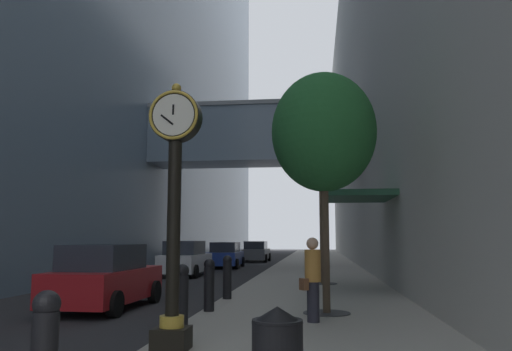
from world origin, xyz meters
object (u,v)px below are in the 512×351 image
object	(u,v)px
car_grey_trailing	(256,252)
car_white_near	(185,259)
pedestrian_walking	(312,277)
car_blue_far	(226,255)
street_tree_near	(324,133)
bollard_fourth	(209,284)
street_tree_mid_near	(321,153)
bollard_fifth	(227,276)
car_red_mid	(105,278)
street_clock	(174,200)
bollard_third	(182,295)

from	to	relation	value
car_grey_trailing	car_white_near	bearing A→B (deg)	-95.98
pedestrian_walking	car_blue_far	distance (m)	21.81
street_tree_near	car_blue_far	bearing A→B (deg)	106.86
bollard_fourth	street_tree_mid_near	xyz separation A→B (m)	(2.80, 7.70, 4.45)
bollard_fifth	street_tree_mid_near	size ratio (longest dim) A/B	0.19
bollard_fourth	car_white_near	size ratio (longest dim) A/B	0.30
car_red_mid	car_grey_trailing	world-z (taller)	car_red_mid
bollard_fifth	car_blue_far	xyz separation A→B (m)	(-3.19, 17.27, 0.00)
street_tree_mid_near	car_blue_far	bearing A→B (deg)	116.43
street_tree_mid_near	pedestrian_walking	xyz separation A→B (m)	(-0.31, -9.00, -4.18)
pedestrian_walking	car_blue_far	xyz separation A→B (m)	(-5.68, 21.05, -0.28)
car_white_near	car_grey_trailing	distance (m)	15.90
bollard_fourth	car_grey_trailing	world-z (taller)	car_grey_trailing
street_clock	car_white_near	xyz separation A→B (m)	(-4.26, 16.93, -1.66)
bollard_fourth	bollard_fifth	world-z (taller)	same
street_tree_near	car_grey_trailing	distance (m)	29.20
street_tree_mid_near	bollard_fifth	bearing A→B (deg)	-118.24
pedestrian_walking	street_tree_near	bearing A→B (deg)	76.63
bollard_fifth	street_tree_mid_near	bearing A→B (deg)	61.76
pedestrian_walking	car_grey_trailing	world-z (taller)	pedestrian_walking
street_clock	bollard_fourth	distance (m)	4.58
street_tree_mid_near	car_red_mid	world-z (taller)	street_tree_mid_near
bollard_fifth	car_blue_far	world-z (taller)	car_blue_far
street_clock	car_blue_far	size ratio (longest dim) A/B	1.03
street_tree_mid_near	car_grey_trailing	bearing A→B (deg)	103.75
street_tree_mid_near	car_red_mid	size ratio (longest dim) A/B	1.54
car_blue_far	car_grey_trailing	world-z (taller)	same
street_tree_near	bollard_fifth	bearing A→B (deg)	138.24
car_white_near	street_tree_mid_near	bearing A→B (deg)	-36.48
street_tree_mid_near	bollard_third	bearing A→B (deg)	-105.38
bollard_fifth	car_red_mid	distance (m)	3.41
bollard_fifth	street_clock	bearing A→B (deg)	-87.33
street_tree_near	car_white_near	distance (m)	14.83
street_clock	car_grey_trailing	size ratio (longest dim) A/B	1.04
pedestrian_walking	car_blue_far	world-z (taller)	pedestrian_walking
street_clock	street_tree_near	xyz separation A→B (m)	(2.49, 4.22, 1.93)
car_grey_trailing	car_red_mid	bearing A→B (deg)	-91.61
bollard_fifth	pedestrian_walking	world-z (taller)	pedestrian_walking
street_clock	bollard_third	world-z (taller)	street_clock
car_blue_far	street_tree_near	bearing A→B (deg)	-73.14
bollard_fourth	street_tree_near	distance (m)	4.59
car_blue_far	bollard_third	bearing A→B (deg)	-81.84
street_clock	car_blue_far	bearing A→B (deg)	98.30
bollard_third	car_grey_trailing	size ratio (longest dim) A/B	0.30
pedestrian_walking	car_red_mid	distance (m)	6.02
bollard_third	car_red_mid	bearing A→B (deg)	131.36
bollard_fourth	pedestrian_walking	world-z (taller)	pedestrian_walking
street_tree_near	street_tree_mid_near	size ratio (longest dim) A/B	0.90
bollard_fifth	street_tree_near	bearing A→B (deg)	-41.76
bollard_fifth	pedestrian_walking	distance (m)	4.54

